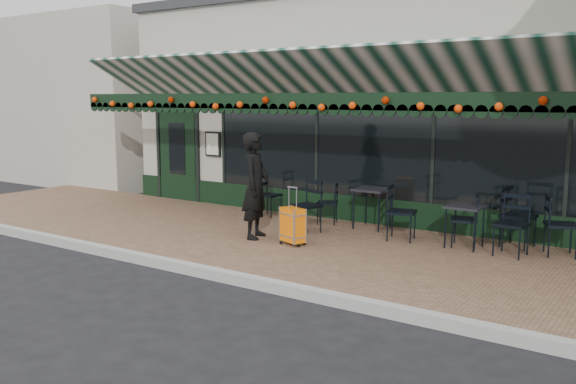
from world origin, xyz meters
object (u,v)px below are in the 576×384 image
Objects in this scene: chair_a_left at (464,220)px; chair_a_front at (512,225)px; chair_b_left at (327,203)px; chair_b_front at (305,206)px; chair_a_extra at (561,225)px; chair_solo at (269,196)px; chair_a_right at (518,217)px; cafe_table_b at (373,192)px; chair_b_right at (402,213)px; cafe_table_a at (465,210)px; suitcase at (293,226)px; woman at (256,186)px.

chair_a_left is 0.81m from chair_a_front.
chair_a_front is at bearing 59.05° from chair_b_left.
chair_a_extra is at bearing 26.58° from chair_b_front.
chair_a_extra is 5.48m from chair_solo.
chair_solo is (-4.86, 0.50, -0.05)m from chair_a_front.
chair_solo is (-4.81, -0.13, -0.07)m from chair_a_right.
chair_b_right is (0.82, -0.57, -0.20)m from cafe_table_b.
cafe_table_a is at bearing 82.46° from chair_a_extra.
chair_b_left is at bearing 61.72° from chair_b_right.
chair_b_left is 0.83× the size of chair_b_right.
suitcase is 2.76m from cafe_table_a.
chair_b_left is 1.79m from chair_b_right.
chair_a_front is at bearing 43.35° from suitcase.
chair_b_right is (-1.74, -0.61, -0.02)m from chair_a_right.
chair_b_front is (0.08, -0.90, 0.08)m from chair_b_left.
woman reaches higher than cafe_table_b.
chair_b_right is at bearing 51.58° from chair_b_left.
chair_a_front is (0.75, -0.11, -0.14)m from cafe_table_a.
chair_a_left is (2.34, 1.45, 0.11)m from suitcase.
woman reaches higher than suitcase.
chair_a_right is 1.04× the size of chair_b_front.
cafe_table_a is at bearing 25.74° from chair_b_front.
chair_a_right is at bearing 102.78° from chair_a_left.
chair_b_left is at bearing -174.55° from cafe_table_b.
chair_a_right is 4.81m from chair_solo.
chair_b_left reaches higher than cafe_table_b.
chair_b_left is 0.83× the size of chair_b_front.
chair_a_left is at bearing -93.95° from chair_solo.
chair_b_front reaches higher than chair_a_extra.
woman is 1.03m from chair_b_front.
chair_a_left is 2.75m from chair_b_left.
chair_b_front is at bearing 80.82° from chair_a_extra.
woman reaches higher than chair_b_front.
chair_a_right is 1.26× the size of chair_b_left.
chair_a_right is 1.06× the size of chair_a_extra.
woman reaches higher than chair_b_left.
suitcase reaches higher than chair_b_front.
chair_a_right is at bearing -82.32° from woman.
chair_b_right is (1.33, 1.29, 0.15)m from suitcase.
cafe_table_a is (3.17, 1.31, -0.29)m from woman.
chair_a_right is 3.53m from chair_b_front.
cafe_table_b is at bearing 65.52° from chair_b_front.
chair_a_extra is 4.13m from chair_b_left.
chair_a_left reaches higher than chair_b_left.
chair_a_left is at bearing 115.33° from cafe_table_a.
cafe_table_b is at bearing 99.39° from chair_a_right.
chair_a_front is (3.12, 1.26, 0.15)m from suitcase.
suitcase is (0.80, -0.07, -0.58)m from woman.
chair_solo is (-4.08, 0.32, -0.01)m from chair_a_left.
cafe_table_a is 1.05m from chair_b_right.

